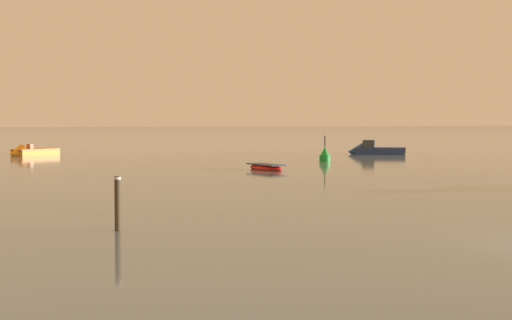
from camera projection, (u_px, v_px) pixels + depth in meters
The scene contains 5 objects.
rowboat_moored_0 at pixel (266, 168), 51.33m from camera, with size 1.93×3.73×0.56m.
motorboat_moored_3 at pixel (371, 151), 74.98m from camera, with size 5.79×4.61×2.13m.
motorboat_moored_4 at pixel (29, 153), 72.10m from camera, with size 5.28×4.29×1.76m.
channel_buoy at pixel (325, 156), 61.86m from camera, with size 0.90×0.90×2.30m.
mooring_post_near at pixel (117, 205), 22.85m from camera, with size 0.22×0.22×1.86m.
Camera 1 is at (-15.13, -15.48, 3.36)m, focal length 52.76 mm.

